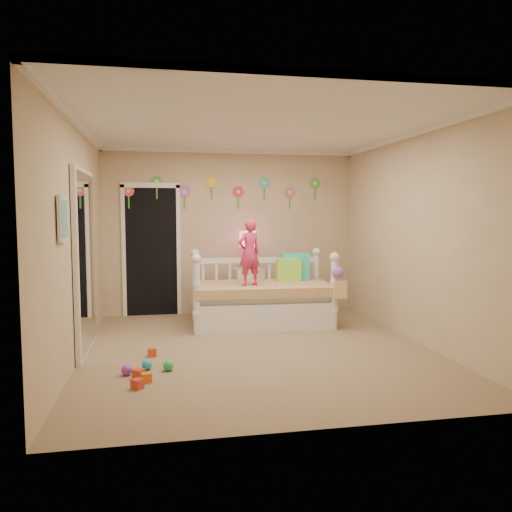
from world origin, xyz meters
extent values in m
cube|color=#7F684C|center=(0.00, 0.00, 0.00)|extent=(4.00, 4.50, 0.01)
cube|color=white|center=(0.00, 0.00, 2.60)|extent=(4.00, 4.50, 0.01)
cube|color=tan|center=(0.00, 2.25, 1.30)|extent=(4.00, 0.01, 2.60)
cube|color=tan|center=(-2.00, 0.00, 1.30)|extent=(0.01, 4.50, 2.60)
cube|color=tan|center=(2.00, 0.00, 1.30)|extent=(0.01, 4.50, 2.60)
cube|color=#23B0A1|center=(0.87, 1.50, 0.80)|extent=(0.41, 0.17, 0.41)
cube|color=#A2E947|center=(0.75, 1.42, 0.76)|extent=(0.36, 0.14, 0.34)
imported|color=#D9315B|center=(0.10, 1.09, 1.06)|extent=(0.39, 0.32, 0.92)
cube|color=white|center=(0.23, 1.97, 0.37)|extent=(0.49, 0.40, 0.73)
sphere|color=#E01D86|center=(0.23, 1.97, 0.81)|extent=(0.16, 0.16, 0.16)
cylinder|color=#E01D86|center=(0.23, 1.97, 0.98)|extent=(0.02, 0.02, 0.34)
cylinder|color=#EB4681|center=(0.23, 1.97, 1.20)|extent=(0.27, 0.27, 0.25)
cube|color=black|center=(-1.25, 2.23, 1.03)|extent=(0.90, 0.04, 2.07)
cube|color=white|center=(-1.96, 0.30, 1.05)|extent=(0.07, 1.30, 2.10)
cube|color=white|center=(-1.97, -0.90, 1.55)|extent=(0.05, 0.34, 0.42)
camera|label=1|loc=(-1.09, -5.66, 1.60)|focal=34.90mm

